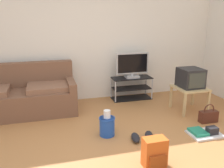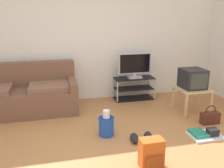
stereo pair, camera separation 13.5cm
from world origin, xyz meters
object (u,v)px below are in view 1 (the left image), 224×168
(backpack, at_px, (154,153))
(sneakers_pair, at_px, (142,137))
(side_table, at_px, (190,91))
(handbag, at_px, (208,116))
(crt_tv, at_px, (190,78))
(flat_tv, at_px, (132,65))
(cleaning_bucket, at_px, (107,125))
(tv_stand, at_px, (131,88))
(floor_tray, at_px, (205,133))
(couch, at_px, (19,96))

(backpack, bearing_deg, sneakers_pair, 59.52)
(side_table, bearing_deg, handbag, -86.73)
(crt_tv, bearing_deg, flat_tv, 131.96)
(crt_tv, height_order, sneakers_pair, crt_tv)
(sneakers_pair, bearing_deg, handbag, 11.18)
(sneakers_pair, bearing_deg, cleaning_bucket, 150.03)
(tv_stand, xyz_separation_m, sneakers_pair, (-0.48, -1.79, -0.20))
(crt_tv, relative_size, floor_tray, 0.87)
(couch, xyz_separation_m, tv_stand, (2.30, 0.22, -0.10))
(cleaning_bucket, bearing_deg, couch, 136.11)
(backpack, xyz_separation_m, sneakers_pair, (0.11, 0.66, -0.14))
(floor_tray, bearing_deg, crt_tv, 71.91)
(flat_tv, xyz_separation_m, cleaning_bucket, (-0.95, -1.49, -0.58))
(handbag, height_order, floor_tray, handbag)
(cleaning_bucket, bearing_deg, sneakers_pair, -29.97)
(crt_tv, distance_m, floor_tray, 1.20)
(side_table, height_order, backpack, side_table)
(flat_tv, height_order, handbag, flat_tv)
(couch, relative_size, floor_tray, 4.15)
(couch, relative_size, cleaning_bucket, 4.97)
(flat_tv, height_order, floor_tray, flat_tv)
(sneakers_pair, xyz_separation_m, floor_tray, (0.99, -0.13, -0.01))
(tv_stand, distance_m, sneakers_pair, 1.86)
(side_table, xyz_separation_m, floor_tray, (-0.32, -0.96, -0.36))
(couch, height_order, handbag, couch)
(cleaning_bucket, bearing_deg, floor_tray, -15.50)
(flat_tv, xyz_separation_m, backpack, (-0.59, -2.42, -0.57))
(flat_tv, bearing_deg, floor_tray, -75.00)
(couch, distance_m, sneakers_pair, 2.42)
(handbag, distance_m, sneakers_pair, 1.37)
(couch, height_order, side_table, couch)
(handbag, xyz_separation_m, floor_tray, (-0.35, -0.40, -0.07))
(couch, height_order, floor_tray, couch)
(crt_tv, distance_m, cleaning_bucket, 1.93)
(tv_stand, bearing_deg, cleaning_bucket, -122.02)
(floor_tray, bearing_deg, cleaning_bucket, 164.50)
(flat_tv, height_order, cleaning_bucket, flat_tv)
(flat_tv, bearing_deg, handbag, -60.18)
(side_table, height_order, sneakers_pair, side_table)
(cleaning_bucket, bearing_deg, backpack, -69.01)
(couch, distance_m, flat_tv, 2.34)
(couch, xyz_separation_m, backpack, (1.71, -2.23, -0.16))
(handbag, relative_size, cleaning_bucket, 0.80)
(tv_stand, relative_size, sneakers_pair, 2.11)
(tv_stand, bearing_deg, floor_tray, -75.16)
(flat_tv, height_order, side_table, flat_tv)
(cleaning_bucket, xyz_separation_m, floor_tray, (1.46, -0.40, -0.13))
(side_table, relative_size, backpack, 1.51)
(handbag, bearing_deg, side_table, 93.27)
(tv_stand, relative_size, cleaning_bucket, 2.10)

